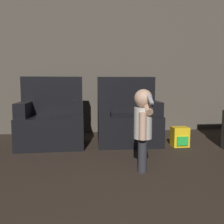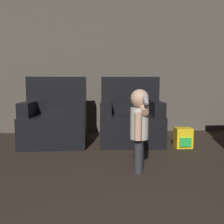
% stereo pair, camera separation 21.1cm
% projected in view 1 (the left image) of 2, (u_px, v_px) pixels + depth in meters
% --- Properties ---
extents(wall_back, '(8.40, 0.05, 2.60)m').
position_uv_depth(wall_back, '(100.00, 62.00, 4.58)').
color(wall_back, '#51493F').
rests_on(wall_back, ground_plane).
extents(armchair_left, '(0.92, 0.77, 1.01)m').
position_uv_depth(armchair_left, '(52.00, 122.00, 3.66)').
color(armchair_left, black).
rests_on(armchair_left, ground_plane).
extents(armchair_right, '(0.96, 0.81, 1.01)m').
position_uv_depth(armchair_right, '(128.00, 120.00, 3.81)').
color(armchair_right, black).
rests_on(armchair_right, ground_plane).
extents(person_toddler, '(0.19, 0.33, 0.84)m').
position_uv_depth(person_toddler, '(143.00, 123.00, 2.54)').
color(person_toddler, '#28282D').
rests_on(person_toddler, ground_plane).
extents(toy_backpack, '(0.23, 0.20, 0.28)m').
position_uv_depth(toy_backpack, '(180.00, 137.00, 3.58)').
color(toy_backpack, yellow).
rests_on(toy_backpack, ground_plane).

